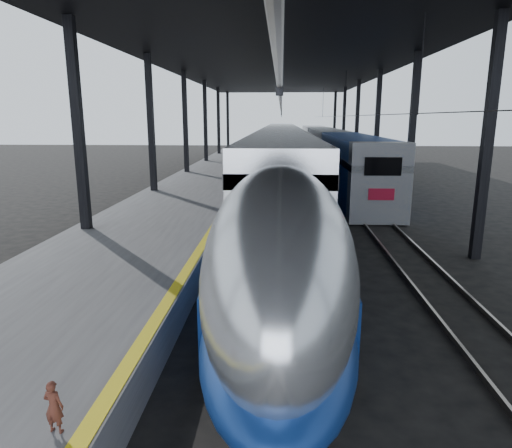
{
  "coord_description": "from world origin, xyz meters",
  "views": [
    {
      "loc": [
        2.01,
        -12.49,
        5.33
      ],
      "look_at": [
        1.23,
        1.82,
        2.0
      ],
      "focal_mm": 32.0,
      "sensor_mm": 36.0,
      "label": 1
    }
  ],
  "objects": [
    {
      "name": "canopy",
      "position": [
        1.9,
        20.0,
        9.12
      ],
      "size": [
        18.0,
        75.0,
        9.47
      ],
      "color": "black",
      "rests_on": "ground"
    },
    {
      "name": "child",
      "position": [
        -1.13,
        -7.02,
        1.4
      ],
      "size": [
        0.31,
        0.23,
        0.8
      ],
      "primitive_type": "imported",
      "rotation": [
        0.0,
        0.0,
        3.01
      ],
      "color": "#4E241A",
      "rests_on": "platform"
    },
    {
      "name": "ground",
      "position": [
        0.0,
        0.0,
        0.0
      ],
      "size": [
        160.0,
        160.0,
        0.0
      ],
      "primitive_type": "plane",
      "color": "black",
      "rests_on": "ground"
    },
    {
      "name": "rails",
      "position": [
        4.5,
        20.0,
        0.08
      ],
      "size": [
        6.52,
        80.0,
        0.16
      ],
      "color": "slate",
      "rests_on": "ground"
    },
    {
      "name": "yellow_strip",
      "position": [
        -0.7,
        20.0,
        1.0
      ],
      "size": [
        0.3,
        80.0,
        0.01
      ],
      "primitive_type": "cube",
      "color": "yellow",
      "rests_on": "platform"
    },
    {
      "name": "tgv_train",
      "position": [
        2.0,
        24.13,
        2.13
      ],
      "size": [
        3.18,
        65.2,
        4.55
      ],
      "color": "silver",
      "rests_on": "ground"
    },
    {
      "name": "second_train",
      "position": [
        7.0,
        37.49,
        2.11
      ],
      "size": [
        3.03,
        56.05,
        4.17
      ],
      "color": "navy",
      "rests_on": "ground"
    },
    {
      "name": "platform",
      "position": [
        -3.5,
        20.0,
        0.5
      ],
      "size": [
        6.0,
        80.0,
        1.0
      ],
      "primitive_type": "cube",
      "color": "#4C4C4F",
      "rests_on": "ground"
    }
  ]
}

